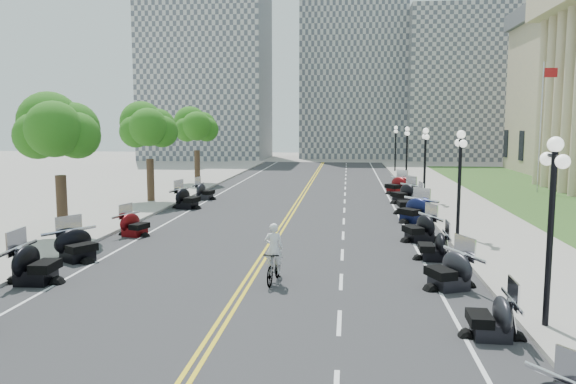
{
  "coord_description": "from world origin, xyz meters",
  "views": [
    {
      "loc": [
        3.37,
        -22.86,
        5.44
      ],
      "look_at": [
        0.42,
        4.83,
        2.0
      ],
      "focal_mm": 35.0,
      "sensor_mm": 36.0,
      "label": 1
    }
  ],
  "objects_px": {
    "cyclist_rider": "(274,225)",
    "motorcycle_n_3": "(491,314)",
    "bicycle": "(274,267)",
    "flagpole": "(541,129)"
  },
  "relations": [
    {
      "from": "cyclist_rider",
      "to": "motorcycle_n_3",
      "type": "bearing_deg",
      "value": 144.99
    },
    {
      "from": "motorcycle_n_3",
      "to": "flagpole",
      "type": "bearing_deg",
      "value": 161.91
    },
    {
      "from": "flagpole",
      "to": "cyclist_rider",
      "type": "relative_size",
      "value": 5.77
    },
    {
      "from": "motorcycle_n_3",
      "to": "cyclist_rider",
      "type": "xyz_separation_m",
      "value": [
        -6.13,
        4.29,
        1.38
      ]
    },
    {
      "from": "flagpole",
      "to": "bicycle",
      "type": "distance_m",
      "value": 31.75
    },
    {
      "from": "flagpole",
      "to": "motorcycle_n_3",
      "type": "bearing_deg",
      "value": -109.65
    },
    {
      "from": "flagpole",
      "to": "bicycle",
      "type": "relative_size",
      "value": 5.27
    },
    {
      "from": "bicycle",
      "to": "cyclist_rider",
      "type": "relative_size",
      "value": 1.09
    },
    {
      "from": "motorcycle_n_3",
      "to": "bicycle",
      "type": "xyz_separation_m",
      "value": [
        -6.13,
        4.29,
        -0.05
      ]
    },
    {
      "from": "bicycle",
      "to": "cyclist_rider",
      "type": "bearing_deg",
      "value": 0.0
    }
  ]
}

